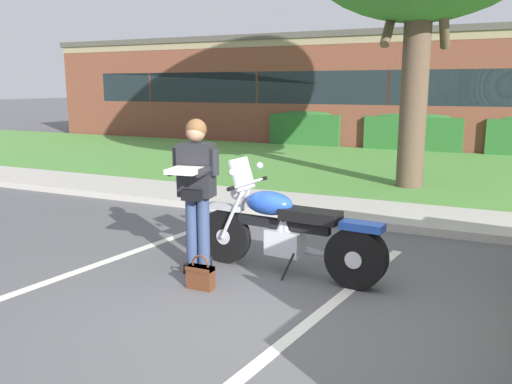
% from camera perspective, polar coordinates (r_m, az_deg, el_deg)
% --- Properties ---
extents(ground_plane, '(140.00, 140.00, 0.00)m').
position_cam_1_polar(ground_plane, '(4.93, 2.15, -13.14)').
color(ground_plane, '#565659').
extents(curb_strip, '(60.00, 0.20, 0.12)m').
position_cam_1_polar(curb_strip, '(7.94, 11.77, -3.33)').
color(curb_strip, '#B7B2A8').
rests_on(curb_strip, ground).
extents(concrete_walk, '(60.00, 1.50, 0.08)m').
position_cam_1_polar(concrete_walk, '(8.75, 13.09, -2.16)').
color(concrete_walk, '#B7B2A8').
rests_on(concrete_walk, ground).
extents(grass_lawn, '(60.00, 7.98, 0.06)m').
position_cam_1_polar(grass_lawn, '(13.34, 17.49, 2.18)').
color(grass_lawn, '#518E3D').
rests_on(grass_lawn, ground).
extents(stall_stripe_0, '(0.70, 4.38, 0.01)m').
position_cam_1_polar(stall_stripe_0, '(6.37, -17.99, -7.88)').
color(stall_stripe_0, silver).
rests_on(stall_stripe_0, ground).
extents(stall_stripe_1, '(0.70, 4.38, 0.01)m').
position_cam_1_polar(stall_stripe_1, '(4.98, 7.02, -12.88)').
color(stall_stripe_1, silver).
rests_on(stall_stripe_1, ground).
extents(motorcycle, '(2.24, 0.82, 1.26)m').
position_cam_1_polar(motorcycle, '(5.74, 4.07, -4.35)').
color(motorcycle, black).
rests_on(motorcycle, ground).
extents(rider_person, '(0.53, 0.61, 1.70)m').
position_cam_1_polar(rider_person, '(5.76, -6.53, 0.94)').
color(rider_person, black).
rests_on(rider_person, ground).
extents(handbag, '(0.28, 0.13, 0.36)m').
position_cam_1_polar(handbag, '(5.48, -6.04, -8.95)').
color(handbag, '#562D19').
rests_on(handbag, ground).
extents(hedge_left, '(2.49, 0.90, 1.24)m').
position_cam_1_polar(hedge_left, '(18.53, 5.61, 7.03)').
color(hedge_left, '#286028').
rests_on(hedge_left, ground).
extents(hedge_center_left, '(3.02, 0.90, 1.24)m').
position_cam_1_polar(hedge_center_left, '(17.65, 16.74, 6.39)').
color(hedge_center_left, '#286028').
rests_on(hedge_center_left, ground).
extents(brick_building, '(27.45, 11.78, 3.83)m').
position_cam_1_polar(brick_building, '(23.22, 17.05, 10.60)').
color(brick_building, brown).
rests_on(brick_building, ground).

